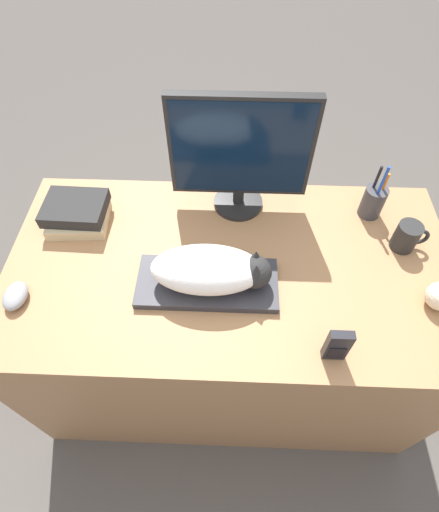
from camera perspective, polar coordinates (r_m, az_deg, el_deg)
name	(u,v)px	position (r m, az deg, el deg)	size (l,w,h in m)	color
ground_plane	(224,446)	(1.74, 0.71, -25.51)	(12.00, 12.00, 0.00)	#4C4742
desk	(228,321)	(1.51, 1.27, -9.32)	(1.36, 0.71, 0.73)	#9E7047
keyboard	(207,283)	(1.15, -1.75, -3.89)	(0.40, 0.17, 0.02)	#2D2D33
cat	(214,270)	(1.09, -0.84, -1.98)	(0.33, 0.16, 0.11)	white
monitor	(241,153)	(1.22, 3.05, 14.55)	(0.43, 0.16, 0.40)	black
computer_mouse	(15,296)	(1.25, -27.14, -5.10)	(0.06, 0.09, 0.04)	gray
coffee_mug	(407,237)	(1.33, 25.24, 2.52)	(0.11, 0.07, 0.09)	black
pen_cup	(373,201)	(1.38, 21.09, 7.34)	(0.07, 0.07, 0.21)	#38383D
phone	(337,346)	(1.04, 16.49, -12.20)	(0.06, 0.03, 0.12)	black
book_stack	(77,213)	(1.36, -19.71, 5.78)	(0.20, 0.17, 0.08)	#C6B284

